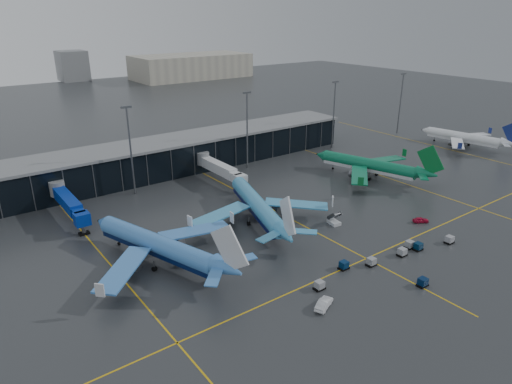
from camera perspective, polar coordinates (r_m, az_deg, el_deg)
ground at (r=104.10m, az=3.70°, el=-6.62°), size 600.00×600.00×0.00m
terminal_pier at (r=151.06m, az=-11.55°, el=4.33°), size 142.00×17.00×10.70m
jet_bridges at (r=123.67m, az=-22.35°, el=-1.25°), size 94.00×27.50×7.20m
flood_masts at (r=140.57m, az=-7.83°, el=6.84°), size 203.00×0.50×25.50m
distant_hangars at (r=359.29m, az=-19.01°, el=14.02°), size 260.00×71.00×22.00m
taxi_lines at (r=117.14m, az=4.12°, el=-3.26°), size 220.00×120.00×0.02m
airliner_arkefly at (r=96.46m, az=-12.44°, el=-5.09°), size 49.55×52.93×13.30m
airliner_klm_near at (r=113.07m, az=0.15°, el=-0.49°), size 49.16×52.59×13.26m
airliner_aer_lingus at (r=148.30m, az=13.92°, el=4.20°), size 47.22×50.60×12.82m
airliner_ba at (r=195.96m, az=24.53°, el=6.86°), size 38.89×42.61×11.53m
baggage_carts at (r=101.11m, az=16.84°, el=-8.02°), size 39.06×14.89×1.70m
mobile_airstair at (r=114.98m, az=9.73°, el=-3.62°), size 2.63×3.48×3.45m
service_van_red at (r=121.46m, az=19.90°, el=-3.30°), size 4.18×3.33×1.34m
service_van_white at (r=84.37m, az=8.48°, el=-13.62°), size 5.26×3.65×1.64m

